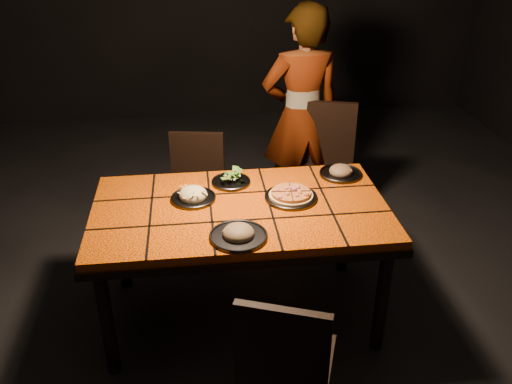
{
  "coord_description": "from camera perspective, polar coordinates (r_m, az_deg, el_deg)",
  "views": [
    {
      "loc": [
        -0.22,
        -2.55,
        2.21
      ],
      "look_at": [
        0.09,
        0.02,
        0.82
      ],
      "focal_mm": 38.0,
      "sensor_mm": 36.0,
      "label": 1
    }
  ],
  "objects": [
    {
      "name": "plate_mushroom_b",
      "position": [
        3.31,
        8.91,
        2.14
      ],
      "size": [
        0.26,
        0.26,
        0.08
      ],
      "color": "#38383D",
      "rests_on": "dining_table"
    },
    {
      "name": "chair_far_left",
      "position": [
        3.79,
        -6.28,
        0.76
      ],
      "size": [
        0.43,
        0.43,
        0.83
      ],
      "rotation": [
        0.0,
        0.0,
        -0.17
      ],
      "color": "black",
      "rests_on": "ground"
    },
    {
      "name": "dining_table",
      "position": [
        2.99,
        -1.66,
        -2.81
      ],
      "size": [
        1.62,
        0.92,
        0.75
      ],
      "color": "#EA5907",
      "rests_on": "ground"
    },
    {
      "name": "plate_pasta",
      "position": [
        3.02,
        -6.63,
        -0.41
      ],
      "size": [
        0.25,
        0.25,
        0.08
      ],
      "color": "#38383D",
      "rests_on": "dining_table"
    },
    {
      "name": "plate_mushroom_a",
      "position": [
        2.67,
        -1.87,
        -4.37
      ],
      "size": [
        0.29,
        0.29,
        0.09
      ],
      "color": "#38383D",
      "rests_on": "dining_table"
    },
    {
      "name": "plate_pizza",
      "position": [
        3.02,
        3.7,
        -0.38
      ],
      "size": [
        0.29,
        0.29,
        0.04
      ],
      "color": "#38383D",
      "rests_on": "dining_table"
    },
    {
      "name": "chair_far_right",
      "position": [
        3.97,
        7.08,
        3.29
      ],
      "size": [
        0.54,
        0.54,
        0.96
      ],
      "rotation": [
        0.0,
        0.0,
        -0.29
      ],
      "color": "black",
      "rests_on": "ground"
    },
    {
      "name": "chair_near",
      "position": [
        2.41,
        3.07,
        -17.37
      ],
      "size": [
        0.5,
        0.5,
        0.85
      ],
      "rotation": [
        0.0,
        0.0,
        2.78
      ],
      "color": "black",
      "rests_on": "ground"
    },
    {
      "name": "room_shell",
      "position": [
        2.65,
        -1.91,
        12.71
      ],
      "size": [
        6.04,
        7.04,
        3.08
      ],
      "color": "black",
      "rests_on": "ground"
    },
    {
      "name": "diner",
      "position": [
        4.02,
        4.79,
        7.9
      ],
      "size": [
        0.64,
        0.46,
        1.64
      ],
      "primitive_type": "imported",
      "rotation": [
        0.0,
        0.0,
        3.26
      ],
      "color": "brown",
      "rests_on": "ground"
    },
    {
      "name": "plate_salad",
      "position": [
        3.17,
        -2.65,
        1.34
      ],
      "size": [
        0.23,
        0.23,
        0.07
      ],
      "color": "#38383D",
      "rests_on": "dining_table"
    }
  ]
}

